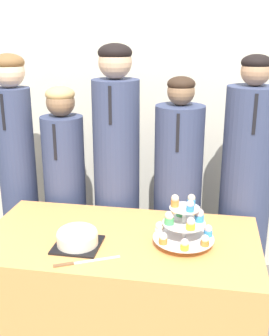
% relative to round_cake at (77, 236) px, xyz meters
% --- Properties ---
extents(wall_back, '(9.00, 0.06, 2.70)m').
position_rel_round_cake_xyz_m(wall_back, '(0.19, 1.25, 0.58)').
color(wall_back, beige).
rests_on(wall_back, ground_plane).
extents(table, '(1.42, 0.75, 0.71)m').
position_rel_round_cake_xyz_m(table, '(0.19, 0.12, -0.41)').
color(table, '#EF9951').
rests_on(table, ground_plane).
extents(round_cake, '(0.22, 0.22, 0.11)m').
position_rel_round_cake_xyz_m(round_cake, '(0.00, 0.00, 0.00)').
color(round_cake, black).
rests_on(round_cake, table).
extents(cake_knife, '(0.28, 0.16, 0.01)m').
position_rel_round_cake_xyz_m(cake_knife, '(0.04, -0.16, -0.05)').
color(cake_knife, silver).
rests_on(cake_knife, table).
extents(cupcake_stand, '(0.30, 0.30, 0.26)m').
position_rel_round_cake_xyz_m(cupcake_stand, '(0.51, 0.10, 0.06)').
color(cupcake_stand, silver).
rests_on(cupcake_stand, table).
extents(student_0, '(0.24, 0.25, 1.59)m').
position_rel_round_cake_xyz_m(student_0, '(-0.62, 0.68, 0.03)').
color(student_0, '#384266').
rests_on(student_0, ground_plane).
extents(student_1, '(0.27, 0.27, 1.40)m').
position_rel_round_cake_xyz_m(student_1, '(-0.30, 0.68, -0.09)').
color(student_1, '#384266').
rests_on(student_1, ground_plane).
extents(student_2, '(0.29, 0.29, 1.66)m').
position_rel_round_cake_xyz_m(student_2, '(0.05, 0.68, 0.04)').
color(student_2, '#384266').
rests_on(student_2, ground_plane).
extents(student_3, '(0.30, 0.30, 1.48)m').
position_rel_round_cake_xyz_m(student_3, '(0.44, 0.68, -0.07)').
color(student_3, '#384266').
rests_on(student_3, ground_plane).
extents(student_4, '(0.31, 0.31, 1.60)m').
position_rel_round_cake_xyz_m(student_4, '(0.85, 0.68, -0.01)').
color(student_4, '#384266').
rests_on(student_4, ground_plane).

